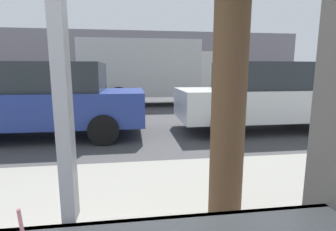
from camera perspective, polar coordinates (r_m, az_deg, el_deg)
name	(u,v)px	position (r m, az deg, el deg)	size (l,w,h in m)	color
ground_plane	(126,116)	(9.01, -9.39, -0.03)	(60.00, 60.00, 0.00)	#424244
sidewalk_strip	(111,215)	(2.88, -12.56, -20.88)	(16.00, 2.80, 0.12)	gray
building_facade_far	(129,61)	(21.26, -8.78, 11.87)	(28.00, 1.20, 4.64)	gray
parked_car_blue	(46,100)	(6.55, -25.47, 3.21)	(4.55, 2.04, 1.72)	#283D93
parked_car_white	(264,96)	(7.10, 20.51, 4.04)	(4.44, 1.98, 1.74)	silver
box_truck	(157,70)	(11.75, -2.52, 10.01)	(6.81, 2.44, 2.83)	beige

